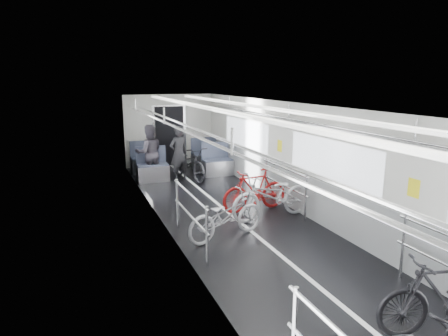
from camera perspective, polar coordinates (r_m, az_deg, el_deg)
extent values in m
cube|color=black|center=(7.56, 5.21, -10.03)|extent=(3.00, 14.00, 0.01)
cube|color=white|center=(6.99, 5.60, 8.41)|extent=(3.00, 14.00, 0.02)
cube|color=silver|center=(6.66, -6.23, -2.30)|extent=(0.02, 14.00, 2.40)
cube|color=silver|center=(7.95, 15.11, -0.21)|extent=(0.02, 14.00, 2.40)
cube|color=silver|center=(13.70, -7.84, 5.37)|extent=(3.00, 0.02, 2.40)
cube|color=white|center=(7.56, 5.21, -10.01)|extent=(0.08, 13.80, 0.01)
cube|color=gray|center=(6.90, -5.84, -8.30)|extent=(0.01, 13.90, 0.90)
cube|color=gray|center=(8.13, 14.64, -5.38)|extent=(0.01, 13.90, 0.90)
cube|color=white|center=(6.62, -6.02, -0.60)|extent=(0.01, 10.80, 0.75)
cube|color=white|center=(7.89, 15.02, 1.19)|extent=(0.01, 10.80, 0.75)
cube|color=white|center=(6.77, 1.39, 7.82)|extent=(0.14, 13.40, 0.05)
cube|color=white|center=(7.26, 9.51, 7.98)|extent=(0.14, 13.40, 0.05)
cube|color=black|center=(13.67, -7.75, 4.51)|extent=(0.95, 0.10, 2.00)
imported|color=#A6A5AA|center=(7.42, 0.31, -6.82)|extent=(1.76, 1.00, 0.87)
imported|color=black|center=(5.39, 29.10, -15.69)|extent=(1.71, 0.86, 0.99)
imported|color=#AEAFB3|center=(8.47, 6.95, -3.95)|extent=(1.98, 0.86, 1.01)
imported|color=maroon|center=(8.94, 4.44, -3.15)|extent=(1.63, 0.58, 0.96)
imported|color=black|center=(11.73, -5.05, 0.73)|extent=(1.04, 1.99, 0.99)
imported|color=black|center=(11.59, -6.47, 2.08)|extent=(0.67, 0.53, 1.60)
imported|color=#2F2B33|center=(11.74, -10.63, 2.16)|extent=(0.81, 0.64, 1.63)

